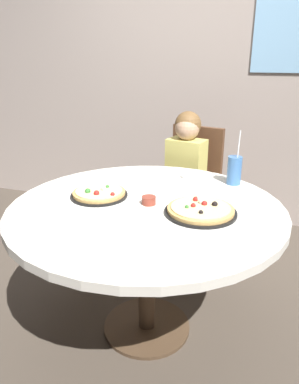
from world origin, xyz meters
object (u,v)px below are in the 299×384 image
Objects in this scene: chair_wooden at (191,184)px; pizza_cheese at (99,193)px; diner_child at (180,197)px; pizza_veggie at (201,210)px; plate_small at (195,176)px; soda_cup at (234,170)px; sauce_bowl at (149,200)px; dining_table at (146,221)px.

chair_wooden reaches higher than pizza_cheese.
diner_child reaches higher than pizza_veggie.
pizza_cheese is at bearing -130.36° from plate_small.
diner_child reaches higher than soda_cup.
plate_small is at bearing -75.91° from chair_wooden.
diner_child is (-0.04, -0.18, -0.05)m from chair_wooden.
diner_child is at bearing 91.77° from sauce_bowl.
plate_small is at bearing 49.64° from pizza_cheese.
dining_table is 4.55× the size of pizza_cheese.
sauce_bowl is (-0.37, -0.44, -0.06)m from soda_cup.
sauce_bowl is at bearing -3.85° from pizza_cheese.
chair_wooden is at bearing 104.09° from plate_small.
diner_child is at bearing 117.65° from plate_small.
pizza_veggie is 1.10× the size of soda_cup.
soda_cup is (0.39, -0.37, 0.35)m from diner_child.
pizza_cheese is (-0.25, -0.78, 0.28)m from diner_child.
chair_wooden is 1.01m from sauce_bowl.
plate_small is (0.16, -0.30, 0.27)m from diner_child.
sauce_bowl is (0.28, -0.02, 0.00)m from pizza_cheese.
pizza_veggie is at bearing -5.27° from pizza_cheese.
sauce_bowl is at bearing 173.24° from pizza_veggie.
dining_table is 1.42× the size of chair_wooden.
diner_child is 0.43m from plate_small.
pizza_veggie is at bearing -76.06° from chair_wooden.
chair_wooden reaches higher than sauce_bowl.
pizza_veggie is at bearing -3.74° from dining_table.
sauce_bowl is 0.39× the size of plate_small.
diner_child is (-0.02, 0.82, -0.18)m from dining_table.
soda_cup is at bearing 33.03° from pizza_cheese.
dining_table is 0.11m from sauce_bowl.
soda_cup is at bearing -15.59° from plate_small.
diner_child is at bearing 136.87° from soda_cup.
chair_wooden reaches higher than plate_small.
sauce_bowl is (-0.26, 0.03, 0.00)m from pizza_veggie.
sauce_bowl is (0.02, -0.80, 0.29)m from diner_child.
soda_cup reaches higher than plate_small.
diner_child is 0.85m from sauce_bowl.
dining_table is 19.25× the size of sauce_bowl.
pizza_veggie is 0.27m from sauce_bowl.
diner_child is 0.87m from pizza_cheese.
pizza_cheese reaches higher than dining_table.
plate_small is (0.14, 0.52, 0.09)m from dining_table.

